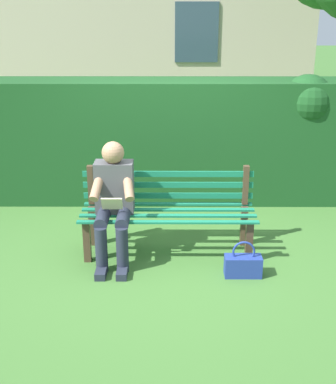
% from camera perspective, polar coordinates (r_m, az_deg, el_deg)
% --- Properties ---
extents(ground, '(60.00, 60.00, 0.00)m').
position_cam_1_polar(ground, '(5.30, 0.00, -6.82)').
color(ground, '#3D6B2D').
extents(park_bench, '(1.77, 0.54, 0.87)m').
position_cam_1_polar(park_bench, '(5.19, 0.01, -1.97)').
color(park_bench, '#4C3828').
rests_on(park_bench, ground).
extents(person_seated, '(0.44, 0.73, 1.19)m').
position_cam_1_polar(person_seated, '(4.98, -6.17, -0.82)').
color(person_seated, '#4C4C51').
rests_on(person_seated, ground).
extents(hedge_backdrop, '(5.46, 0.78, 1.64)m').
position_cam_1_polar(hedge_backdrop, '(6.54, 1.02, 6.08)').
color(hedge_backdrop, '#19471E').
rests_on(hedge_backdrop, ground).
extents(handbag, '(0.35, 0.15, 0.36)m').
position_cam_1_polar(handbag, '(4.87, 8.47, -8.15)').
color(handbag, navy).
rests_on(handbag, ground).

